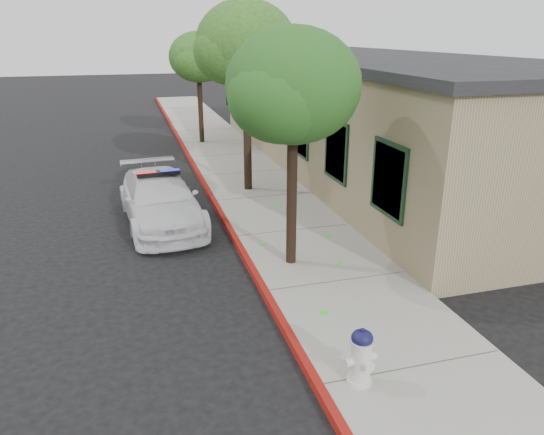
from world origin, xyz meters
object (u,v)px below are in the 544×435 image
(clapboard_building, at_px, (371,113))
(police_car, at_px, (160,199))
(street_tree_mid, at_px, (246,49))
(street_tree_far, at_px, (199,60))
(fire_hydrant, at_px, (361,356))
(street_tree_near, at_px, (294,92))

(clapboard_building, relative_size, police_car, 4.25)
(street_tree_mid, xyz_separation_m, street_tree_far, (-0.32, 7.93, -0.69))
(fire_hydrant, bearing_deg, clapboard_building, 56.59)
(street_tree_near, bearing_deg, clapboard_building, 53.91)
(street_tree_near, distance_m, street_tree_far, 13.76)
(clapboard_building, bearing_deg, street_tree_mid, -159.30)
(fire_hydrant, relative_size, street_tree_mid, 0.15)
(fire_hydrant, height_order, street_tree_mid, street_tree_mid)
(street_tree_mid, bearing_deg, clapboard_building, 20.70)
(fire_hydrant, xyz_separation_m, street_tree_near, (0.32, 4.27, 3.30))
(clapboard_building, height_order, police_car, clapboard_building)
(street_tree_near, distance_m, street_tree_mid, 5.88)
(fire_hydrant, height_order, street_tree_far, street_tree_far)
(police_car, height_order, street_tree_far, street_tree_far)
(police_car, distance_m, street_tree_mid, 5.33)
(clapboard_building, xyz_separation_m, street_tree_far, (-5.64, 5.92, 1.73))
(fire_hydrant, distance_m, street_tree_near, 5.41)
(fire_hydrant, distance_m, street_tree_far, 18.33)
(clapboard_building, distance_m, street_tree_far, 8.36)
(police_car, relative_size, fire_hydrant, 5.44)
(clapboard_building, height_order, street_tree_near, street_tree_near)
(police_car, height_order, street_tree_near, street_tree_near)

